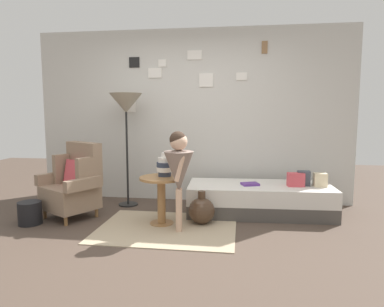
% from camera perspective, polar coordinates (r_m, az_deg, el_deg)
% --- Properties ---
extents(ground_plane, '(12.00, 12.00, 0.00)m').
position_cam_1_polar(ground_plane, '(3.69, -4.56, -15.02)').
color(ground_plane, '#4C3D33').
extents(gallery_wall, '(4.80, 0.12, 2.60)m').
position_cam_1_polar(gallery_wall, '(5.34, -0.08, 6.17)').
color(gallery_wall, beige).
rests_on(gallery_wall, ground).
extents(rug, '(1.61, 1.25, 0.01)m').
position_cam_1_polar(rug, '(4.20, -4.12, -12.14)').
color(rug, tan).
rests_on(rug, ground).
extents(armchair, '(0.90, 0.83, 0.97)m').
position_cam_1_polar(armchair, '(4.80, -18.77, -4.70)').
color(armchair, olive).
rests_on(armchair, ground).
extents(daybed, '(1.94, 0.89, 0.40)m').
position_cam_1_polar(daybed, '(4.80, 11.02, -7.37)').
color(daybed, '#4C4742').
rests_on(daybed, ground).
extents(pillow_head, '(0.17, 0.13, 0.18)m').
position_cam_1_polar(pillow_head, '(4.82, 20.33, -4.10)').
color(pillow_head, beige).
rests_on(pillow_head, daybed).
extents(pillow_mid, '(0.17, 0.13, 0.19)m').
position_cam_1_polar(pillow_mid, '(4.83, 17.89, -3.88)').
color(pillow_mid, '#474C56').
rests_on(pillow_mid, daybed).
extents(pillow_back, '(0.22, 0.14, 0.18)m').
position_cam_1_polar(pillow_back, '(4.75, 16.69, -4.14)').
color(pillow_back, '#D64C56').
rests_on(pillow_back, daybed).
extents(side_table, '(0.53, 0.53, 0.59)m').
position_cam_1_polar(side_table, '(4.25, -5.06, -6.19)').
color(side_table, '#9E7042').
rests_on(side_table, ground).
extents(vase_striped, '(0.20, 0.20, 0.29)m').
position_cam_1_polar(vase_striped, '(4.24, -4.53, -2.12)').
color(vase_striped, '#2D384C').
rests_on(vase_striped, side_table).
extents(floor_lamp, '(0.47, 0.47, 1.63)m').
position_cam_1_polar(floor_lamp, '(5.08, -10.80, 7.57)').
color(floor_lamp, black).
rests_on(floor_lamp, ground).
extents(person_child, '(0.34, 0.34, 1.16)m').
position_cam_1_polar(person_child, '(3.94, -2.19, -2.33)').
color(person_child, '#D8AD8E').
rests_on(person_child, ground).
extents(book_on_daybed, '(0.26, 0.22, 0.03)m').
position_cam_1_polar(book_on_daybed, '(4.69, 9.52, -4.98)').
color(book_on_daybed, '#5E348E').
rests_on(book_on_daybed, daybed).
extents(demijohn_near, '(0.33, 0.33, 0.41)m').
position_cam_1_polar(demijohn_near, '(4.31, 1.59, -9.35)').
color(demijohn_near, '#473323').
rests_on(demijohn_near, ground).
extents(magazine_basket, '(0.28, 0.28, 0.28)m').
position_cam_1_polar(magazine_basket, '(4.74, -25.10, -8.85)').
color(magazine_basket, black).
rests_on(magazine_basket, ground).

